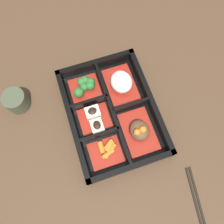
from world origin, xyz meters
name	(u,v)px	position (x,y,z in m)	size (l,w,h in m)	color
ground_plane	(112,115)	(0.00, 0.00, 0.00)	(3.00, 3.00, 0.00)	#4C3523
bento_base	(112,114)	(0.00, 0.00, 0.01)	(0.34, 0.25, 0.01)	black
bento_rim	(111,113)	(0.00, 0.00, 0.02)	(0.34, 0.25, 0.05)	black
bowl_rice	(121,83)	(-0.08, 0.05, 0.03)	(0.13, 0.09, 0.05)	maroon
bowl_stew	(139,131)	(0.08, 0.05, 0.03)	(0.13, 0.09, 0.05)	maroon
bowl_greens	(85,86)	(-0.10, -0.05, 0.02)	(0.09, 0.09, 0.04)	maroon
bowl_tofu	(95,119)	(0.00, -0.05, 0.02)	(0.08, 0.09, 0.04)	maroon
bowl_carrots	(106,151)	(0.10, -0.05, 0.02)	(0.08, 0.09, 0.02)	maroon
tea_cup	(16,101)	(-0.12, -0.25, 0.03)	(0.07, 0.07, 0.06)	#424C38
chopsticks	(199,208)	(0.31, 0.13, 0.00)	(0.21, 0.05, 0.01)	black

